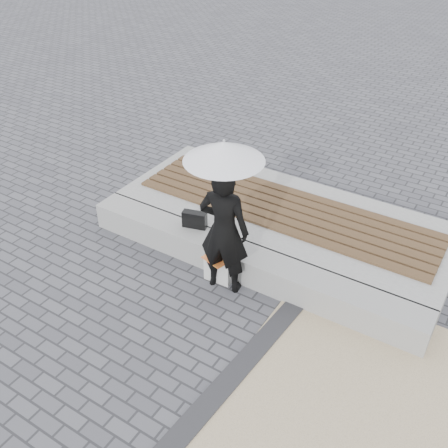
% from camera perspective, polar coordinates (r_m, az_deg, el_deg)
% --- Properties ---
extents(ground, '(80.00, 80.00, 0.00)m').
position_cam_1_polar(ground, '(6.17, -5.52, -13.70)').
color(ground, '#4F4F54').
rests_on(ground, ground).
extents(edging_band, '(0.61, 5.20, 0.04)m').
position_cam_1_polar(edging_band, '(5.62, -2.24, -19.92)').
color(edging_band, '#2B2B2D').
rests_on(edging_band, ground).
extents(seating_ledge, '(5.00, 0.45, 0.40)m').
position_cam_1_polar(seating_ledge, '(6.99, 2.26, -4.31)').
color(seating_ledge, gray).
rests_on(seating_ledge, ground).
extents(timber_platform, '(5.00, 2.00, 0.40)m').
position_cam_1_polar(timber_platform, '(7.85, 6.67, 0.39)').
color(timber_platform, '#A2A29D').
rests_on(timber_platform, ground).
extents(timber_decking, '(4.60, 1.20, 0.04)m').
position_cam_1_polar(timber_decking, '(7.73, 6.78, 1.74)').
color(timber_decking, brown).
rests_on(timber_decking, timber_platform).
extents(woman, '(0.72, 0.54, 1.80)m').
position_cam_1_polar(woman, '(6.37, -0.00, -0.73)').
color(woman, black).
rests_on(woman, ground).
extents(parasol, '(0.95, 0.95, 1.22)m').
position_cam_1_polar(parasol, '(5.81, -0.00, 8.11)').
color(parasol, silver).
rests_on(parasol, ground).
extents(handbag, '(0.37, 0.21, 0.25)m').
position_cam_1_polar(handbag, '(7.26, -3.30, 0.50)').
color(handbag, black).
rests_on(handbag, seating_ledge).
extents(canvas_tote, '(0.38, 0.18, 0.39)m').
position_cam_1_polar(canvas_tote, '(6.89, -0.62, -5.01)').
color(canvas_tote, silver).
rests_on(canvas_tote, ground).
extents(magazine, '(0.39, 0.33, 0.01)m').
position_cam_1_polar(magazine, '(6.73, -0.86, -3.92)').
color(magazine, '#FE402F').
rests_on(magazine, canvas_tote).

